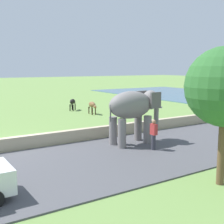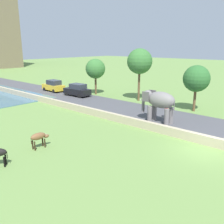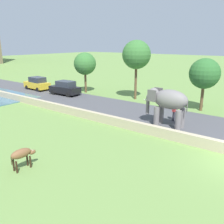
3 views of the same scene
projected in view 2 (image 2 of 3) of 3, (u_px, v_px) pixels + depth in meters
The scene contains 11 objects.
ground_plane at pixel (203, 151), 16.97m from camera, with size 220.00×220.00×0.00m, color #6B8E47.
road_surface at pixel (72, 99), 33.36m from camera, with size 7.00×120.00×0.06m, color #4C4C51.
barrier_wall at pixel (58, 103), 29.25m from camera, with size 0.40×110.00×0.72m, color tan.
elephant at pixel (159, 102), 22.56m from camera, with size 1.47×3.48×2.99m.
person_beside_elephant at pixel (166, 110), 24.08m from camera, with size 0.36×0.22×1.63m.
car_black at pixel (77, 90), 34.78m from camera, with size 1.95×4.08×1.80m.
car_yellow at pixel (53, 86), 38.38m from camera, with size 1.94×4.07×1.80m.
cow_brown at pixel (39, 137), 17.23m from camera, with size 1.40×0.51×1.15m.
tree_near at pixel (95, 69), 35.49m from camera, with size 2.84×2.84×5.16m.
tree_mid at pixel (196, 79), 26.26m from camera, with size 2.85×2.85×5.01m.
tree_far at pixel (140, 62), 31.02m from camera, with size 3.19×3.19×6.66m.
Camera 2 is at (-15.90, -5.67, 7.05)m, focal length 39.53 mm.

